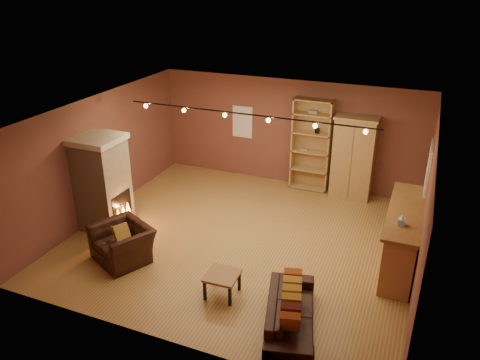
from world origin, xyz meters
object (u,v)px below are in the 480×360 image
at_px(fireplace, 103,183).
at_px(bookcase, 312,144).
at_px(armoire, 353,157).
at_px(armchair, 122,238).
at_px(coffee_table, 222,277).
at_px(loveseat, 291,308).
at_px(bar_counter, 402,237).

distance_m(fireplace, bookcase, 5.25).
xyz_separation_m(fireplace, armoire, (4.80, 3.58, 0.00)).
height_order(bookcase, armoire, bookcase).
distance_m(armchair, coffee_table, 2.31).
distance_m(fireplace, armoire, 5.99).
bearing_deg(armchair, coffee_table, 18.94).
height_order(loveseat, armchair, armchair).
xyz_separation_m(bookcase, armoire, (1.09, -0.14, -0.16)).
xyz_separation_m(bookcase, bar_counter, (2.54, -2.82, -0.62)).
height_order(loveseat, coffee_table, loveseat).
relative_size(fireplace, armoire, 1.00).
bearing_deg(armoire, bar_counter, -61.67).
relative_size(bookcase, armchair, 1.84).
bearing_deg(bar_counter, fireplace, -171.78).
bearing_deg(armoire, bookcase, 172.63).
bearing_deg(fireplace, bookcase, 45.16).
bearing_deg(bookcase, bar_counter, -48.02).
height_order(bookcase, loveseat, bookcase).
relative_size(bookcase, coffee_table, 4.11).
distance_m(armoire, coffee_table, 5.10).
relative_size(fireplace, loveseat, 1.07).
bearing_deg(bookcase, armchair, -118.55).
distance_m(fireplace, loveseat, 5.11).
bearing_deg(coffee_table, armoire, 74.27).
relative_size(armoire, armchair, 1.61).
bearing_deg(armoire, coffee_table, -105.73).
relative_size(bookcase, armoire, 1.14).
relative_size(armoire, bar_counter, 0.84).
bearing_deg(armoire, fireplace, -143.24).
bearing_deg(bar_counter, bookcase, 131.98).
bearing_deg(armchair, loveseat, 15.94).
xyz_separation_m(loveseat, coffee_table, (-1.36, 0.37, -0.03)).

